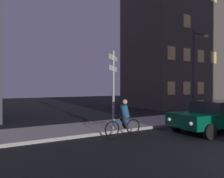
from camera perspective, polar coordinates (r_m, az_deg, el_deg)
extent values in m
cube|color=#9E9991|center=(12.28, 3.51, -9.19)|extent=(40.00, 2.95, 0.14)
cylinder|color=gray|center=(10.50, 0.37, -0.20)|extent=(0.12, 0.12, 3.75)
cube|color=beige|center=(10.59, 0.37, 8.09)|extent=(1.06, 1.06, 0.24)
cube|color=white|center=(10.54, 0.37, 5.34)|extent=(0.96, 0.96, 0.24)
cylinder|color=#2D2D30|center=(15.01, 20.49, 3.66)|extent=(0.16, 0.16, 5.65)
cylinder|color=#2D2D30|center=(15.85, 21.96, 13.27)|extent=(1.21, 0.10, 0.10)
ellipsoid|color=#F9E099|center=(16.30, 23.30, 12.55)|extent=(0.44, 0.28, 0.20)
cube|color=#05472D|center=(11.58, 24.85, -6.93)|extent=(4.33, 2.14, 0.62)
cube|color=#23282D|center=(11.81, 25.99, -4.04)|extent=(2.18, 1.86, 0.51)
cylinder|color=black|center=(9.97, 24.13, -10.12)|extent=(0.65, 0.26, 0.64)
cylinder|color=black|center=(11.24, 16.53, -8.86)|extent=(0.65, 0.26, 0.64)
cylinder|color=black|center=(13.29, 25.37, -7.42)|extent=(0.65, 0.26, 0.64)
sphere|color=#F9EFCC|center=(9.56, 19.90, -8.51)|extent=(0.16, 0.16, 0.16)
sphere|color=#F9EFCC|center=(10.47, 14.72, -7.69)|extent=(0.16, 0.16, 0.16)
torus|color=black|center=(9.41, 0.03, -10.47)|extent=(0.72, 0.06, 0.72)
torus|color=black|center=(10.00, 5.56, -9.80)|extent=(0.72, 0.06, 0.72)
cylinder|color=#1959A5|center=(9.65, 2.88, -8.68)|extent=(1.00, 0.04, 0.04)
cylinder|color=navy|center=(9.64, 3.38, -5.84)|extent=(0.45, 0.32, 0.61)
sphere|color=tan|center=(9.60, 3.39, -3.37)|extent=(0.22, 0.22, 0.22)
cylinder|color=black|center=(9.61, 3.43, -8.90)|extent=(0.34, 0.12, 0.55)
cylinder|color=black|center=(9.75, 2.84, -8.75)|extent=(0.34, 0.12, 0.55)
cube|color=#4C443D|center=(25.98, 15.94, 13.08)|extent=(9.91, 6.91, 15.51)
cube|color=#F2C672|center=(20.10, 15.26, 0.17)|extent=(0.90, 0.06, 1.20)
cube|color=#F2C672|center=(21.57, 18.94, 0.20)|extent=(0.90, 0.06, 1.20)
cube|color=#F2C672|center=(23.10, 22.15, 0.22)|extent=(0.90, 0.06, 1.20)
cube|color=#F2C672|center=(20.32, 15.29, 9.03)|extent=(0.90, 0.06, 1.20)
cube|color=#F2C672|center=(21.76, 18.98, 8.46)|extent=(0.90, 0.06, 1.20)
cube|color=#F2C672|center=(23.29, 22.19, 7.93)|extent=(0.90, 0.06, 1.20)
cube|color=#F2C672|center=(24.88, 24.99, 7.45)|extent=(0.90, 0.06, 1.20)
cube|color=#F2C672|center=(22.40, 19.01, 16.41)|extent=(0.90, 0.06, 1.20)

